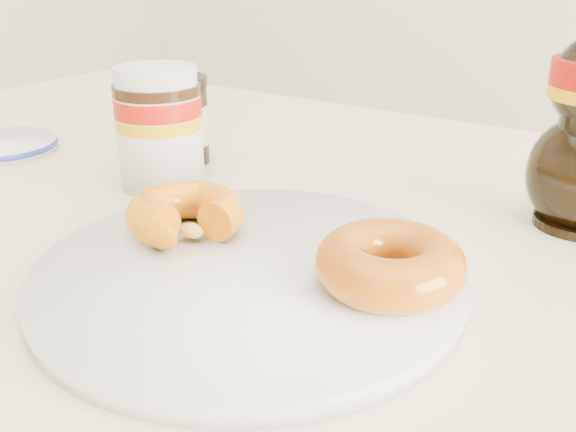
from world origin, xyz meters
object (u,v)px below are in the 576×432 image
Objects in this scene: dining_table at (260,312)px; donut_whole at (390,263)px; plate at (249,273)px; dark_jar at (181,121)px; nutella_jar at (159,123)px; blue_rim_saucer at (2,145)px; donut_bitten at (185,214)px.

dining_table is 14.19× the size of donut_whole.
dark_jar is (-0.23, 0.18, 0.04)m from plate.
nutella_jar is (-0.20, 0.12, 0.06)m from plate.
donut_whole reaches higher than blue_rim_saucer.
plate is 0.08m from donut_bitten.
blue_rim_saucer is (-0.44, 0.09, -0.00)m from plate.
dining_table is at bearing -29.76° from dark_jar.
donut_whole is 0.36m from dark_jar.
dark_jar is at bearing 154.31° from donut_whole.
plate is 0.30m from dark_jar.
donut_bitten is at bearing -176.79° from donut_whole.
donut_bitten is (-0.02, -0.06, 0.11)m from dining_table.
nutella_jar is at bearing 137.08° from donut_bitten.
dark_jar is at bearing 23.43° from blue_rim_saucer.
donut_bitten is 0.17m from donut_whole.
dark_jar is 0.23m from blue_rim_saucer.
dining_table is 0.40m from blue_rim_saucer.
dark_jar is (-0.16, 0.17, 0.02)m from donut_bitten.
nutella_jar is 0.08m from dark_jar.
nutella_jar is (-0.14, 0.04, 0.15)m from dining_table.
dark_jar reaches higher than donut_bitten.
dining_table is 11.78× the size of nutella_jar.
dark_jar is at bearing 141.55° from plate.
donut_bitten is at bearing -12.12° from blue_rim_saucer.
donut_bitten reaches higher than blue_rim_saucer.
nutella_jar is 0.94× the size of blue_rim_saucer.
donut_whole is (0.15, -0.06, 0.12)m from dining_table.
plate is 3.10× the size of donut_whole.
donut_bitten is at bearing 167.54° from plate.
plate is 2.58× the size of nutella_jar.
dining_table is 15.18× the size of donut_bitten.
donut_whole reaches higher than dining_table.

